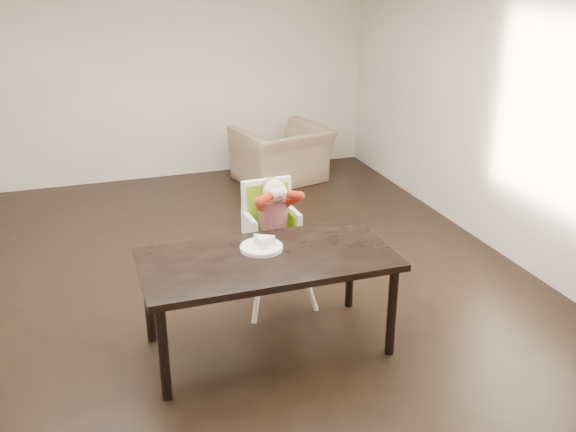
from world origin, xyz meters
TOP-DOWN VIEW (x-y plane):
  - ground at (0.00, 0.00)m, footprint 7.00×7.00m
  - room_walls at (0.00, 0.00)m, footprint 6.02×7.02m
  - dining_table at (0.34, -0.84)m, footprint 1.80×0.90m
  - high_chair at (0.58, -0.17)m, footprint 0.48×0.48m
  - plate at (0.34, -0.71)m, footprint 0.35×0.35m
  - armchair at (1.64, 2.80)m, footprint 1.23×0.95m

SIDE VIEW (x-z plane):
  - ground at x=0.00m, z-range 0.00..0.00m
  - armchair at x=1.64m, z-range 0.00..0.96m
  - dining_table at x=0.34m, z-range 0.30..1.05m
  - high_chair at x=0.58m, z-range 0.23..1.33m
  - plate at x=0.34m, z-range 0.74..0.83m
  - room_walls at x=0.00m, z-range 0.50..3.21m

